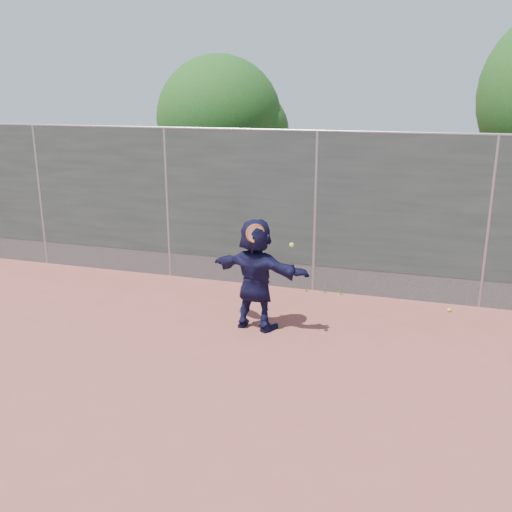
% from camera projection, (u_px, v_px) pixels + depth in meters
% --- Properties ---
extents(ground, '(80.00, 80.00, 0.00)m').
position_uv_depth(ground, '(261.00, 373.00, 7.76)').
color(ground, '#9E4C42').
rests_on(ground, ground).
extents(player, '(1.75, 0.84, 1.81)m').
position_uv_depth(player, '(256.00, 274.00, 8.99)').
color(player, '#141437').
rests_on(player, ground).
extents(ball_ground, '(0.07, 0.07, 0.07)m').
position_uv_depth(ball_ground, '(449.00, 310.00, 9.88)').
color(ball_ground, '#C7F336').
rests_on(ball_ground, ground).
extents(fence, '(20.00, 0.06, 3.03)m').
position_uv_depth(fence, '(315.00, 209.00, 10.52)').
color(fence, '#38423D').
rests_on(fence, ground).
extents(swing_action, '(0.75, 0.21, 0.51)m').
position_uv_depth(swing_action, '(259.00, 236.00, 8.58)').
color(swing_action, orange).
rests_on(swing_action, ground).
extents(tree_left, '(3.15, 3.00, 4.53)m').
position_uv_depth(tree_left, '(226.00, 122.00, 13.74)').
color(tree_left, '#382314').
rests_on(tree_left, ground).
extents(weed_clump, '(0.68, 0.07, 0.30)m').
position_uv_depth(weed_clump, '(327.00, 287.00, 10.74)').
color(weed_clump, '#387226').
rests_on(weed_clump, ground).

